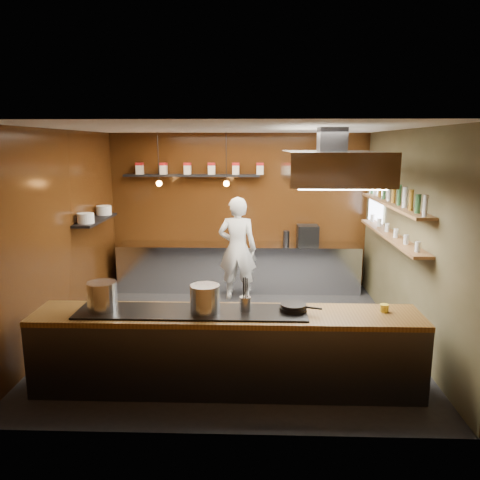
{
  "coord_description": "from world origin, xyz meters",
  "views": [
    {
      "loc": [
        0.31,
        -6.6,
        2.79
      ],
      "look_at": [
        0.08,
        0.4,
        1.35
      ],
      "focal_mm": 35.0,
      "sensor_mm": 36.0,
      "label": 1
    }
  ],
  "objects_px": {
    "extractor_hood": "(331,166)",
    "espresso_machine": "(308,235)",
    "chef": "(237,249)",
    "stockpot_large": "(102,296)",
    "stockpot_small": "(205,299)"
  },
  "relations": [
    {
      "from": "chef",
      "to": "stockpot_small",
      "type": "bearing_deg",
      "value": 90.75
    },
    {
      "from": "chef",
      "to": "espresso_machine",
      "type": "bearing_deg",
      "value": -153.12
    },
    {
      "from": "extractor_hood",
      "to": "chef",
      "type": "height_order",
      "value": "extractor_hood"
    },
    {
      "from": "extractor_hood",
      "to": "chef",
      "type": "xyz_separation_m",
      "value": [
        -1.3,
        1.99,
        -1.56
      ]
    },
    {
      "from": "stockpot_large",
      "to": "chef",
      "type": "height_order",
      "value": "chef"
    },
    {
      "from": "chef",
      "to": "extractor_hood",
      "type": "bearing_deg",
      "value": 128.2
    },
    {
      "from": "stockpot_large",
      "to": "stockpot_small",
      "type": "bearing_deg",
      "value": -1.41
    },
    {
      "from": "extractor_hood",
      "to": "stockpot_large",
      "type": "xyz_separation_m",
      "value": [
        -2.71,
        -1.2,
        -1.4
      ]
    },
    {
      "from": "chef",
      "to": "stockpot_large",
      "type": "bearing_deg",
      "value": 71.15
    },
    {
      "from": "stockpot_large",
      "to": "chef",
      "type": "distance_m",
      "value": 3.49
    },
    {
      "from": "stockpot_large",
      "to": "espresso_machine",
      "type": "distance_m",
      "value": 4.6
    },
    {
      "from": "extractor_hood",
      "to": "espresso_machine",
      "type": "height_order",
      "value": "extractor_hood"
    },
    {
      "from": "stockpot_small",
      "to": "espresso_machine",
      "type": "xyz_separation_m",
      "value": [
        1.55,
        3.74,
        -0.0
      ]
    },
    {
      "from": "extractor_hood",
      "to": "stockpot_large",
      "type": "height_order",
      "value": "extractor_hood"
    },
    {
      "from": "stockpot_large",
      "to": "stockpot_small",
      "type": "xyz_separation_m",
      "value": [
        1.17,
        -0.03,
        -0.01
      ]
    }
  ]
}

